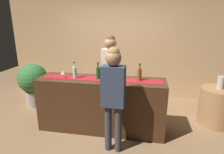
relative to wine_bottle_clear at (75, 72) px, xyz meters
The scene contains 15 objects.
ground_plane 1.20m from the wine_bottle_clear, ahead, with size 10.00×10.00×0.00m, color brown.
back_wall 2.02m from the wine_bottle_clear, 76.16° to the left, with size 6.00×0.12×2.90m, color tan.
bar_counter 0.77m from the wine_bottle_clear, ahead, with size 2.30×0.60×0.99m, color #3D2314.
counter_runner_cloth 0.49m from the wine_bottle_clear, ahead, with size 2.18×0.28×0.01m, color maroon.
wine_bottle_clear is the anchor object (origin of this frame).
wine_bottle_amber 1.15m from the wine_bottle_clear, ahead, with size 0.07×0.07×0.30m.
wine_bottle_green 0.43m from the wine_bottle_clear, ahead, with size 0.07×0.07×0.30m.
wine_glass_near_customer 0.61m from the wine_bottle_clear, ahead, with size 0.07×0.07×0.14m.
wine_glass_mid_counter 0.75m from the wine_bottle_clear, ahead, with size 0.07×0.07×0.14m.
wine_glass_far_end 0.21m from the wine_bottle_clear, 167.56° to the right, with size 0.07×0.07×0.14m.
bartender 0.81m from the wine_bottle_clear, 48.68° to the left, with size 0.35×0.24×1.73m.
customer_sipping 0.99m from the wine_bottle_clear, 35.03° to the right, with size 0.35×0.23×1.65m.
round_side_table 2.84m from the wine_bottle_clear, 12.97° to the left, with size 0.68×0.68×0.74m, color #996B42.
vase_on_side_table 2.76m from the wine_bottle_clear, 13.32° to the left, with size 0.13×0.13×0.24m, color #A8A399.
potted_plant_tall 1.67m from the wine_bottle_clear, 150.11° to the left, with size 0.70×0.70×1.02m.
Camera 1 is at (0.79, -3.19, 1.99)m, focal length 30.82 mm.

